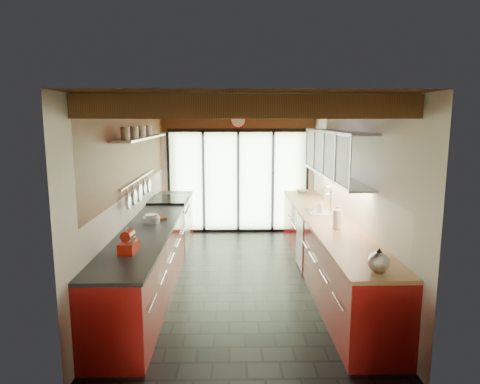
{
  "coord_description": "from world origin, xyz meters",
  "views": [
    {
      "loc": [
        -0.14,
        -6.14,
        2.36
      ],
      "look_at": [
        -0.01,
        0.4,
        1.25
      ],
      "focal_mm": 32.0,
      "sensor_mm": 36.0,
      "label": 1
    }
  ],
  "objects_px": {
    "stand_mixer": "(129,243)",
    "soap_bottle": "(320,206)",
    "bowl": "(302,191)",
    "paper_towel": "(337,219)",
    "kettle": "(379,261)"
  },
  "relations": [
    {
      "from": "soap_bottle",
      "to": "bowl",
      "type": "xyz_separation_m",
      "value": [
        0.0,
        1.76,
        -0.06
      ]
    },
    {
      "from": "kettle",
      "to": "soap_bottle",
      "type": "bearing_deg",
      "value": 90.0
    },
    {
      "from": "soap_bottle",
      "to": "paper_towel",
      "type": "bearing_deg",
      "value": -90.0
    },
    {
      "from": "kettle",
      "to": "soap_bottle",
      "type": "height_order",
      "value": "kettle"
    },
    {
      "from": "kettle",
      "to": "paper_towel",
      "type": "xyz_separation_m",
      "value": [
        0.0,
        1.63,
        0.02
      ]
    },
    {
      "from": "stand_mixer",
      "to": "bowl",
      "type": "distance_m",
      "value": 4.61
    },
    {
      "from": "stand_mixer",
      "to": "soap_bottle",
      "type": "bearing_deg",
      "value": 39.38
    },
    {
      "from": "paper_towel",
      "to": "soap_bottle",
      "type": "relative_size",
      "value": 1.78
    },
    {
      "from": "stand_mixer",
      "to": "bowl",
      "type": "xyz_separation_m",
      "value": [
        2.54,
        3.85,
        -0.08
      ]
    },
    {
      "from": "stand_mixer",
      "to": "bowl",
      "type": "bearing_deg",
      "value": 56.56
    },
    {
      "from": "stand_mixer",
      "to": "kettle",
      "type": "xyz_separation_m",
      "value": [
        2.54,
        -0.65,
        0.01
      ]
    },
    {
      "from": "stand_mixer",
      "to": "paper_towel",
      "type": "distance_m",
      "value": 2.72
    },
    {
      "from": "stand_mixer",
      "to": "soap_bottle",
      "type": "relative_size",
      "value": 1.75
    },
    {
      "from": "kettle",
      "to": "soap_bottle",
      "type": "relative_size",
      "value": 1.57
    },
    {
      "from": "paper_towel",
      "to": "soap_bottle",
      "type": "xyz_separation_m",
      "value": [
        0.0,
        1.11,
        -0.04
      ]
    }
  ]
}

